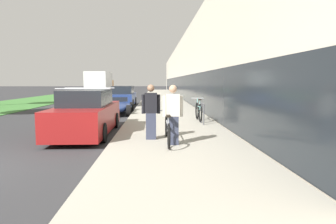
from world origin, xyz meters
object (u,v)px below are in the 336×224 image
object	(u,v)px
person_rider	(173,115)
bike_rack_hoop	(203,111)
parked_sedan_curbside	(87,114)
parked_sedan_far	(123,97)
person_bystander	(151,112)
tandem_bicycle	(167,129)
cruiser_bike_nearest	(199,111)
vintage_roadster_curbside	(116,107)
moving_truck	(100,84)

from	to	relation	value
person_rider	bike_rack_hoop	size ratio (longest dim) A/B	1.90
parked_sedan_curbside	parked_sedan_far	size ratio (longest dim) A/B	1.02
bike_rack_hoop	parked_sedan_curbside	bearing A→B (deg)	-160.95
person_bystander	parked_sedan_far	distance (m)	13.85
tandem_bicycle	cruiser_bike_nearest	size ratio (longest dim) A/B	1.40
vintage_roadster_curbside	parked_sedan_far	distance (m)	5.52
person_rider	bike_rack_hoop	xyz separation A→B (m)	(1.42, 3.87, -0.29)
bike_rack_hoop	person_rider	bearing A→B (deg)	-110.14
cruiser_bike_nearest	person_bystander	bearing A→B (deg)	-116.19
person_rider	parked_sedan_curbside	world-z (taller)	person_rider
bike_rack_hoop	moving_truck	bearing A→B (deg)	109.19
parked_sedan_far	moving_truck	bearing A→B (deg)	106.87
bike_rack_hoop	parked_sedan_curbside	world-z (taller)	parked_sedan_curbside
person_rider	person_bystander	bearing A→B (deg)	127.48
person_bystander	parked_sedan_curbside	distance (m)	2.77
parked_sedan_curbside	parked_sedan_far	bearing A→B (deg)	90.26
tandem_bicycle	cruiser_bike_nearest	bearing A→B (deg)	71.31
person_rider	parked_sedan_curbside	bearing A→B (deg)	139.62
person_bystander	parked_sedan_far	xyz separation A→B (m)	(-2.28, 13.66, -0.26)
parked_sedan_far	moving_truck	size ratio (longest dim) A/B	0.68
bike_rack_hoop	parked_sedan_far	xyz separation A→B (m)	(-4.30, 10.57, 0.03)
bike_rack_hoop	vintage_roadster_curbside	world-z (taller)	bike_rack_hoop
moving_truck	vintage_roadster_curbside	bearing A→B (deg)	-77.14
parked_sedan_curbside	tandem_bicycle	bearing A→B (deg)	-37.91
bike_rack_hoop	cruiser_bike_nearest	size ratio (longest dim) A/B	0.48
person_rider	bike_rack_hoop	distance (m)	4.13
person_rider	parked_sedan_far	xyz separation A→B (m)	(-2.88, 14.44, -0.26)
parked_sedan_curbside	vintage_roadster_curbside	distance (m)	6.53
moving_truck	parked_sedan_far	bearing A→B (deg)	-73.13
cruiser_bike_nearest	parked_sedan_far	xyz separation A→B (m)	(-4.28, 9.59, 0.14)
parked_sedan_curbside	moving_truck	bearing A→B (deg)	99.37
person_bystander	moving_truck	bearing A→B (deg)	103.28
tandem_bicycle	bike_rack_hoop	size ratio (longest dim) A/B	2.89
person_rider	cruiser_bike_nearest	bearing A→B (deg)	73.89
person_bystander	cruiser_bike_nearest	xyz separation A→B (m)	(2.00, 4.07, -0.40)
person_rider	parked_sedan_far	bearing A→B (deg)	101.29
bike_rack_hoop	tandem_bicycle	bearing A→B (deg)	-113.58
tandem_bicycle	person_rider	world-z (taller)	person_rider
tandem_bicycle	cruiser_bike_nearest	xyz separation A→B (m)	(1.54, 4.54, 0.05)
person_bystander	moving_truck	size ratio (longest dim) A/B	0.23
bike_rack_hoop	moving_truck	world-z (taller)	moving_truck
cruiser_bike_nearest	parked_sedan_far	world-z (taller)	parked_sedan_far
tandem_bicycle	bike_rack_hoop	world-z (taller)	bike_rack_hoop
moving_truck	parked_sedan_curbside	bearing A→B (deg)	-80.63
tandem_bicycle	parked_sedan_far	size ratio (longest dim) A/B	0.52
parked_sedan_far	moving_truck	xyz separation A→B (m)	(-4.23, 13.95, 0.80)
parked_sedan_far	moving_truck	world-z (taller)	moving_truck
tandem_bicycle	moving_truck	xyz separation A→B (m)	(-6.98, 28.08, 0.99)
cruiser_bike_nearest	vintage_roadster_curbside	distance (m)	5.76
parked_sedan_far	bike_rack_hoop	bearing A→B (deg)	-67.84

